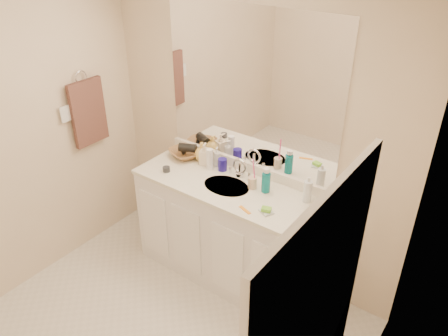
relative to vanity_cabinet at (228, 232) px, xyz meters
name	(u,v)px	position (x,y,z in m)	size (l,w,h in m)	color
wall_back	(249,134)	(0.00, 0.28, 0.77)	(2.60, 0.02, 2.40)	beige
wall_right	(339,324)	(1.30, -1.02, 0.77)	(0.02, 2.60, 2.40)	beige
vanity_cabinet	(228,232)	(0.00, 0.00, 0.00)	(1.50, 0.55, 0.85)	white
countertop	(228,186)	(0.00, 0.00, 0.44)	(1.52, 0.57, 0.03)	white
backsplash	(247,167)	(0.00, 0.26, 0.50)	(1.52, 0.03, 0.08)	white
sink_basin	(226,187)	(0.00, -0.02, 0.44)	(0.37, 0.37, 0.02)	beige
faucet	(240,170)	(0.00, 0.16, 0.51)	(0.02, 0.02, 0.11)	silver
mirror	(250,90)	(0.00, 0.27, 1.14)	(1.48, 0.01, 1.20)	white
blue_mug	(222,165)	(-0.17, 0.16, 0.51)	(0.07, 0.07, 0.10)	#1E148D
tan_cup	(252,183)	(0.17, 0.07, 0.50)	(0.07, 0.07, 0.09)	beige
toothbrush	(254,171)	(0.18, 0.07, 0.60)	(0.01, 0.01, 0.21)	#FF4393
mouthwash_bottle	(266,183)	(0.28, 0.09, 0.53)	(0.06, 0.06, 0.15)	#0A7480
clear_pump_bottle	(308,191)	(0.59, 0.15, 0.54)	(0.06, 0.06, 0.16)	white
soap_dish	(266,212)	(0.43, -0.14, 0.46)	(0.09, 0.07, 0.01)	silver
green_soap	(266,209)	(0.43, -0.14, 0.48)	(0.07, 0.05, 0.02)	#74C730
orange_comb	(245,210)	(0.29, -0.20, 0.46)	(0.11, 0.02, 0.00)	orange
dark_jar	(166,169)	(-0.52, -0.13, 0.48)	(0.06, 0.06, 0.04)	#2A2B2F
extra_white_bottle	(210,159)	(-0.26, 0.11, 0.54)	(0.06, 0.06, 0.18)	white
soap_bottle_white	(217,157)	(-0.25, 0.19, 0.54)	(0.06, 0.06, 0.17)	silver
soap_bottle_cream	(205,154)	(-0.34, 0.15, 0.55)	(0.08, 0.09, 0.19)	#F1E0C4
soap_bottle_yellow	(202,151)	(-0.40, 0.19, 0.54)	(0.13, 0.13, 0.16)	#E7BD59
wicker_basket	(186,153)	(-0.55, 0.16, 0.49)	(0.27, 0.27, 0.07)	brown
hair_dryer	(188,148)	(-0.53, 0.16, 0.54)	(0.07, 0.07, 0.15)	black
towel_ring	(81,77)	(-1.27, -0.25, 1.12)	(0.11, 0.11, 0.01)	silver
hand_towel	(88,113)	(-1.25, -0.25, 0.82)	(0.04, 0.32, 0.55)	#37211D
switch_plate	(65,114)	(-1.27, -0.45, 0.88)	(0.01, 0.09, 0.13)	white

